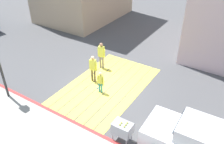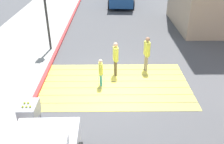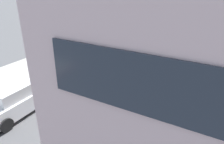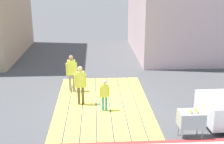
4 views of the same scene
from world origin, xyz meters
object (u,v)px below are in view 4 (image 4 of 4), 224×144
object	(u,v)px
pedestrian_adult_lead	(72,71)
pedestrian_child_with_racket	(104,94)
tennis_ball_cart	(191,119)
pedestrian_adult_trailing	(80,83)

from	to	relation	value
pedestrian_adult_lead	pedestrian_child_with_racket	size ratio (longest dim) A/B	1.34
tennis_ball_cart	pedestrian_adult_lead	bearing A→B (deg)	42.75
pedestrian_adult_lead	pedestrian_adult_trailing	xyz separation A→B (m)	(-1.47, -0.45, -0.04)
pedestrian_adult_lead	pedestrian_adult_trailing	size ratio (longest dim) A/B	1.04
pedestrian_adult_lead	pedestrian_child_with_racket	xyz separation A→B (m)	(-2.12, -1.38, -0.28)
tennis_ball_cart	pedestrian_child_with_racket	xyz separation A→B (m)	(2.27, 2.67, 0.01)
pedestrian_adult_trailing	tennis_ball_cart	bearing A→B (deg)	-128.96
tennis_ball_cart	pedestrian_adult_trailing	bearing A→B (deg)	51.04
pedestrian_adult_trailing	pedestrian_child_with_racket	bearing A→B (deg)	-124.78
tennis_ball_cart	pedestrian_adult_lead	world-z (taller)	pedestrian_adult_lead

